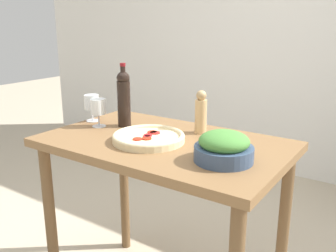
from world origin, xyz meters
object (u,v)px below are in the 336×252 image
Objects in this scene: wine_bottle at (124,97)px; pepper_mill at (201,113)px; wine_glass_far at (92,104)px; wine_glass_near at (98,108)px; salad_bowl at (224,148)px; homemade_pizza at (149,137)px.

pepper_mill is (0.39, 0.11, -0.05)m from wine_bottle.
pepper_mill reaches higher than wine_glass_far.
wine_bottle is 2.24× the size of wine_glass_far.
wine_glass_far is at bearing -174.24° from wine_bottle.
wine_glass_near reaches higher than salad_bowl.
wine_bottle reaches higher than pepper_mill.
wine_bottle is 1.40× the size of salad_bowl.
wine_glass_near is 0.62× the size of salad_bowl.
homemade_pizza is at bearing -8.14° from wine_glass_near.
homemade_pizza is at bearing -117.70° from pepper_mill.
salad_bowl is at bearing -47.18° from pepper_mill.
wine_glass_far reaches higher than salad_bowl.
wine_glass_far is at bearing 166.28° from homemade_pizza.
wine_glass_far is 0.88m from salad_bowl.
homemade_pizza is (0.47, -0.12, -0.08)m from wine_glass_far.
pepper_mill is 0.39m from salad_bowl.
salad_bowl is (0.26, -0.28, -0.05)m from pepper_mill.
wine_glass_far is 0.44× the size of homemade_pizza.
homemade_pizza is at bearing 175.25° from salad_bowl.
wine_bottle is 2.24× the size of wine_glass_near.
salad_bowl is (0.65, -0.17, -0.10)m from wine_bottle.
pepper_mill reaches higher than homemade_pizza.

